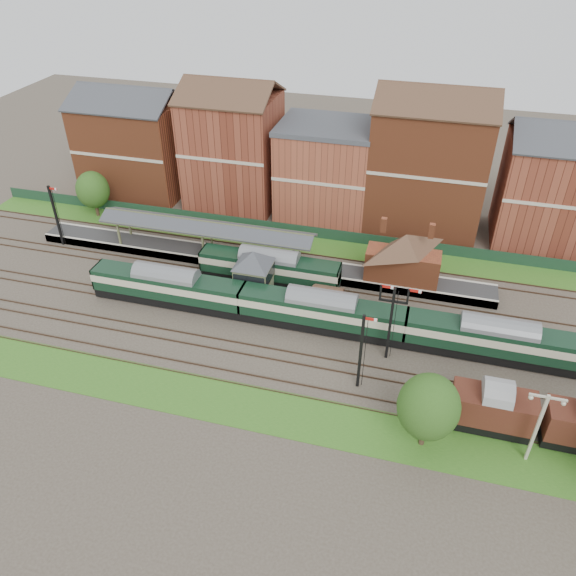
% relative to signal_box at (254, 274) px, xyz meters
% --- Properties ---
extents(ground, '(160.00, 160.00, 0.00)m').
position_rel_signal_box_xyz_m(ground, '(3.00, -3.25, -3.19)').
color(ground, '#473D33').
rests_on(ground, ground).
extents(grass_back, '(90.00, 4.50, 0.06)m').
position_rel_signal_box_xyz_m(grass_back, '(3.00, 12.75, -3.16)').
color(grass_back, '#2D6619').
rests_on(grass_back, ground).
extents(grass_front, '(90.00, 5.00, 0.06)m').
position_rel_signal_box_xyz_m(grass_front, '(3.00, -15.25, -3.16)').
color(grass_front, '#2D6619').
rests_on(grass_front, ground).
extents(fence, '(90.00, 0.12, 1.50)m').
position_rel_signal_box_xyz_m(fence, '(3.00, 14.75, -2.44)').
color(fence, '#193823').
rests_on(fence, ground).
extents(platform, '(55.00, 3.40, 1.00)m').
position_rel_signal_box_xyz_m(platform, '(-2.00, 6.50, -2.69)').
color(platform, '#2D2D2D').
rests_on(platform, ground).
extents(signal_box, '(5.40, 5.40, 6.00)m').
position_rel_signal_box_xyz_m(signal_box, '(0.00, 0.00, 0.00)').
color(signal_box, '#667453').
rests_on(signal_box, ground).
extents(brick_hut, '(3.20, 2.64, 2.94)m').
position_rel_signal_box_xyz_m(brick_hut, '(8.00, 0.00, -2.00)').
color(brick_hut, maroon).
rests_on(brick_hut, ground).
extents(station_building, '(8.10, 8.10, 5.90)m').
position_rel_signal_box_xyz_m(station_building, '(15.00, 6.50, 0.76)').
color(station_building, brown).
rests_on(station_building, platform).
extents(canopy, '(26.00, 3.89, 4.08)m').
position_rel_signal_box_xyz_m(canopy, '(-8.00, 6.50, 1.39)').
color(canopy, '#545938').
rests_on(canopy, platform).
extents(semaphore_bracket, '(3.60, 0.25, 8.18)m').
position_rel_signal_box_xyz_m(semaphore_bracket, '(15.04, -5.75, 1.44)').
color(semaphore_bracket, black).
rests_on(semaphore_bracket, ground).
extents(semaphore_platform_end, '(1.23, 0.25, 8.00)m').
position_rel_signal_box_xyz_m(semaphore_platform_end, '(-26.98, 4.75, 0.96)').
color(semaphore_platform_end, black).
rests_on(semaphore_platform_end, ground).
extents(semaphore_siding, '(1.23, 0.25, 8.00)m').
position_rel_signal_box_xyz_m(semaphore_siding, '(13.02, -10.25, 0.96)').
color(semaphore_siding, black).
rests_on(semaphore_siding, ground).
extents(yard_lamp, '(2.60, 0.22, 7.00)m').
position_rel_signal_box_xyz_m(yard_lamp, '(27.00, -14.75, 0.79)').
color(yard_lamp, beige).
rests_on(yard_lamp, ground).
extents(town_backdrop, '(69.00, 10.00, 16.00)m').
position_rel_signal_box_xyz_m(town_backdrop, '(2.82, 21.75, 3.81)').
color(town_backdrop, brown).
rests_on(town_backdrop, ground).
extents(dmu_train, '(49.91, 2.63, 3.83)m').
position_rel_signal_box_xyz_m(dmu_train, '(8.06, -3.25, -0.94)').
color(dmu_train, black).
rests_on(dmu_train, ground).
extents(platform_railcar, '(15.91, 2.51, 3.66)m').
position_rel_signal_box_xyz_m(platform_railcar, '(0.72, 3.25, -1.03)').
color(platform_railcar, black).
rests_on(platform_railcar, ground).
extents(goods_van_b, '(6.55, 2.84, 3.97)m').
position_rel_signal_box_xyz_m(goods_van_b, '(24.19, -12.25, -0.95)').
color(goods_van_b, black).
rests_on(goods_van_b, ground).
extents(tree_far, '(4.80, 4.80, 7.01)m').
position_rel_signal_box_xyz_m(tree_far, '(19.01, -15.38, 1.04)').
color(tree_far, '#382619').
rests_on(tree_far, ground).
extents(tree_back, '(4.38, 4.38, 6.40)m').
position_rel_signal_box_xyz_m(tree_back, '(-26.85, 12.81, 0.67)').
color(tree_back, '#382619').
rests_on(tree_back, ground).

